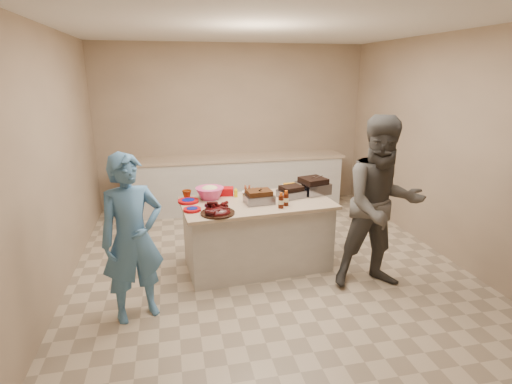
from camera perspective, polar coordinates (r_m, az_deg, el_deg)
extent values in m
cube|color=#47230F|center=(4.54, 0.43, -1.56)|extent=(0.34, 0.27, 0.10)
cube|color=black|center=(4.77, 5.03, -0.73)|extent=(0.34, 0.31, 0.09)
cube|color=gray|center=(4.97, 8.10, -0.13)|extent=(0.40, 0.40, 0.13)
cylinder|color=silver|center=(4.93, -0.46, -0.09)|extent=(0.33, 0.33, 0.05)
cube|color=orange|center=(5.08, 5.63, 0.35)|extent=(0.31, 0.24, 0.08)
cylinder|color=#3B1106|center=(4.46, 4.29, -1.94)|extent=(0.06, 0.06, 0.17)
cylinder|color=#3B1106|center=(4.38, 3.56, -2.29)|extent=(0.06, 0.06, 0.18)
cylinder|color=yellow|center=(4.77, -2.89, -0.69)|extent=(0.05, 0.05, 0.11)
imported|color=silver|center=(4.79, -0.07, -0.61)|extent=(0.14, 0.05, 0.13)
cylinder|color=#9F060A|center=(4.63, -9.64, -1.45)|extent=(0.25, 0.25, 0.03)
cylinder|color=#9F060A|center=(4.34, -9.10, -2.66)|extent=(0.20, 0.20, 0.03)
imported|color=#842F08|center=(4.77, -9.81, -0.90)|extent=(0.12, 0.11, 0.11)
cube|color=#9F060A|center=(4.85, -4.33, -0.43)|extent=(0.20, 0.17, 0.09)
imported|color=teal|center=(4.17, -16.27, -16.44)|extent=(1.09, 1.68, 0.38)
imported|color=#53504B|center=(4.69, 16.52, -12.48)|extent=(1.06, 1.91, 0.70)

